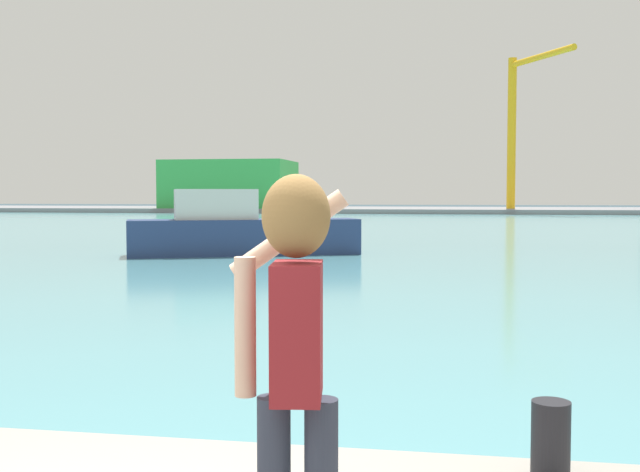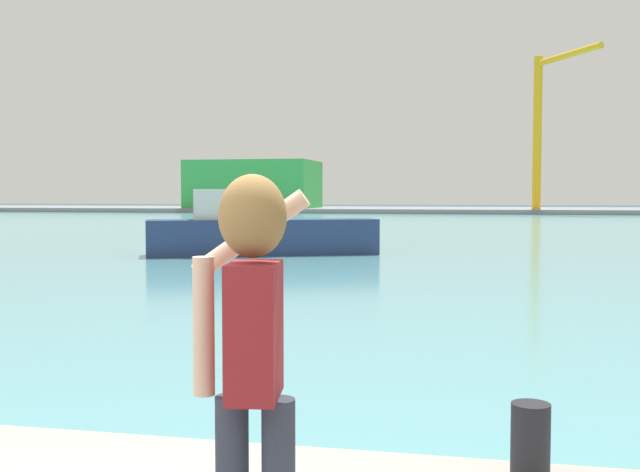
# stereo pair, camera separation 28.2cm
# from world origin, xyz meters

# --- Properties ---
(ground_plane) EXTENTS (220.00, 220.00, 0.00)m
(ground_plane) POSITION_xyz_m (0.00, 50.00, 0.00)
(ground_plane) COLOR #334751
(harbor_water) EXTENTS (140.00, 100.00, 0.02)m
(harbor_water) POSITION_xyz_m (0.00, 52.00, 0.01)
(harbor_water) COLOR #599EA8
(harbor_water) RESTS_ON ground_plane
(far_shore_dock) EXTENTS (140.00, 20.00, 0.54)m
(far_shore_dock) POSITION_xyz_m (0.00, 92.00, 0.27)
(far_shore_dock) COLOR gray
(far_shore_dock) RESTS_ON ground_plane
(person_photographer) EXTENTS (0.53, 0.55, 1.74)m
(person_photographer) POSITION_xyz_m (0.98, 0.19, 1.60)
(person_photographer) COLOR #2D3342
(person_photographer) RESTS_ON quay_promenade
(harbor_bollard) EXTENTS (0.23, 0.23, 0.44)m
(harbor_bollard) POSITION_xyz_m (2.20, 1.72, 0.76)
(harbor_bollard) COLOR black
(harbor_bollard) RESTS_ON quay_promenade
(boat_moored) EXTENTS (8.31, 4.92, 2.37)m
(boat_moored) POSITION_xyz_m (-5.95, 23.51, 0.88)
(boat_moored) COLOR navy
(boat_moored) RESTS_ON harbor_water
(warehouse_left) EXTENTS (15.19, 10.87, 5.84)m
(warehouse_left) POSITION_xyz_m (-25.72, 88.47, 3.46)
(warehouse_left) COLOR green
(warehouse_left) RESTS_ON far_shore_dock
(port_crane) EXTENTS (6.19, 10.72, 17.58)m
(port_crane) POSITION_xyz_m (9.08, 87.65, 11.26)
(port_crane) COLOR yellow
(port_crane) RESTS_ON far_shore_dock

